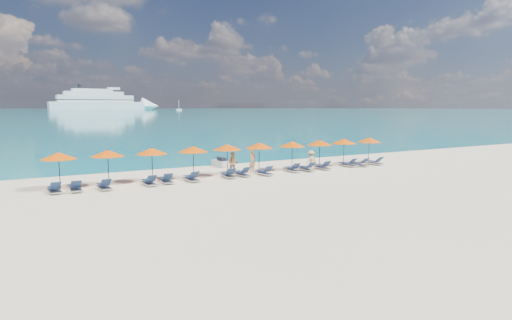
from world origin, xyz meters
TOP-DOWN VIEW (x-y plane):
  - ground at (0.00, 0.00)m, footprint 1400.00×1400.00m
  - sea at (0.00, 660.00)m, footprint 1600.00×1300.00m
  - cruise_ship at (94.42, 578.84)m, footprint 144.01×30.60m
  - sailboat_near at (113.88, 551.43)m, footprint 5.37×1.79m
  - sailboat_far at (167.59, 502.23)m, footprint 6.90×2.30m
  - jetski at (0.02, 8.99)m, footprint 0.87×2.10m
  - beachgoer_a at (0.69, 4.74)m, footprint 0.83×0.77m
  - beachgoer_b at (-0.91, 4.77)m, footprint 0.91×0.77m
  - beachgoer_c at (5.22, 3.59)m, footprint 1.08×0.65m
  - umbrella_0 at (-12.45, 4.79)m, footprint 2.10×2.10m
  - umbrella_1 at (-9.63, 4.86)m, footprint 2.10×2.10m
  - umbrella_2 at (-6.85, 4.81)m, footprint 2.10×2.10m
  - umbrella_3 at (-4.02, 4.68)m, footprint 2.10×2.10m
  - umbrella_4 at (-1.33, 4.89)m, footprint 2.10×2.10m
  - umbrella_5 at (1.33, 4.89)m, footprint 2.10×2.10m
  - umbrella_6 at (4.16, 4.65)m, footprint 2.10×2.10m
  - umbrella_7 at (6.87, 4.69)m, footprint 2.10×2.10m
  - umbrella_8 at (9.51, 4.78)m, footprint 2.10×2.10m
  - umbrella_9 at (12.39, 4.79)m, footprint 2.10×2.10m
  - lounger_0 at (-12.86, 3.70)m, footprint 0.75×1.74m
  - lounger_1 at (-11.73, 3.62)m, footprint 0.67×1.72m
  - lounger_2 at (-10.19, 3.35)m, footprint 0.71×1.73m
  - lounger_3 at (-7.47, 3.40)m, footprint 0.64×1.71m
  - lounger_4 at (-6.30, 3.63)m, footprint 0.76×1.75m
  - lounger_5 at (-4.63, 3.52)m, footprint 0.67×1.72m
  - lounger_6 at (-1.88, 3.58)m, footprint 0.78×1.75m
  - lounger_7 at (-0.77, 3.67)m, footprint 0.73×1.74m
  - lounger_8 at (0.88, 3.37)m, footprint 0.71×1.73m
  - lounger_9 at (3.51, 3.66)m, footprint 0.68×1.72m
  - lounger_10 at (4.69, 3.46)m, footprint 0.68×1.72m
  - lounger_11 at (6.28, 3.49)m, footprint 0.76×1.75m
  - lounger_12 at (9.06, 3.72)m, footprint 0.76×1.74m
  - lounger_13 at (10.07, 3.41)m, footprint 0.78×1.75m
  - lounger_14 at (11.82, 3.48)m, footprint 0.69×1.73m

SIDE VIEW (x-z plane):
  - ground at x=0.00m, z-range 0.00..0.00m
  - sea at x=0.00m, z-range 0.00..0.01m
  - lounger_0 at x=-12.86m, z-range -0.09..0.56m
  - lounger_1 at x=-11.73m, z-range -0.09..0.56m
  - lounger_2 at x=-10.19m, z-range -0.09..0.56m
  - lounger_3 at x=-7.47m, z-range -0.09..0.56m
  - lounger_4 at x=-6.30m, z-range -0.09..0.56m
  - lounger_5 at x=-4.63m, z-range -0.09..0.56m
  - lounger_6 at x=-1.88m, z-range -0.09..0.56m
  - lounger_7 at x=-0.77m, z-range -0.09..0.56m
  - lounger_8 at x=0.88m, z-range -0.09..0.56m
  - lounger_9 at x=3.51m, z-range -0.09..0.56m
  - lounger_10 at x=4.69m, z-range -0.09..0.56m
  - lounger_11 at x=6.28m, z-range -0.09..0.56m
  - lounger_12 at x=9.06m, z-range -0.09..0.56m
  - lounger_13 at x=10.07m, z-range -0.09..0.56m
  - lounger_14 at x=11.82m, z-range -0.09..0.56m
  - jetski at x=0.02m, z-range -0.07..0.67m
  - beachgoer_c at x=5.22m, z-range 0.00..1.57m
  - beachgoer_b at x=-0.91m, z-range 0.00..1.63m
  - beachgoer_a at x=0.69m, z-range 0.00..1.90m
  - sailboat_near at x=113.88m, z-range -3.91..5.93m
  - sailboat_far at x=167.59m, z-range -5.02..7.62m
  - umbrella_0 at x=-12.45m, z-range 0.88..3.16m
  - umbrella_1 at x=-9.63m, z-range 0.88..3.16m
  - umbrella_2 at x=-6.85m, z-range 0.88..3.16m
  - umbrella_3 at x=-4.02m, z-range 0.88..3.16m
  - umbrella_4 at x=-1.33m, z-range 0.88..3.16m
  - umbrella_5 at x=1.33m, z-range 0.88..3.16m
  - umbrella_6 at x=4.16m, z-range 0.88..3.16m
  - umbrella_7 at x=6.87m, z-range 0.88..3.16m
  - umbrella_8 at x=9.51m, z-range 0.88..3.16m
  - umbrella_9 at x=12.39m, z-range 0.88..3.16m
  - cruise_ship at x=94.42m, z-range -9.54..30.26m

